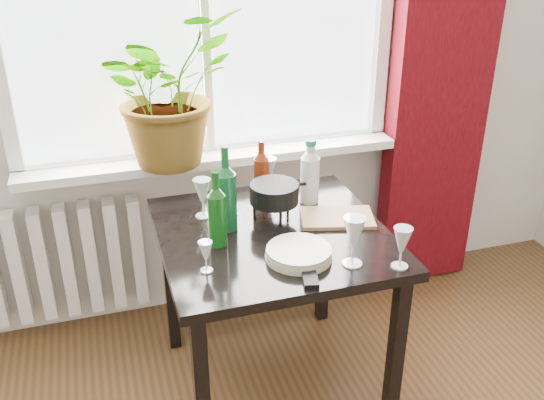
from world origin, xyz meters
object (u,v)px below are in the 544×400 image
object	(u,v)px
wineglass_back_left	(203,198)
plate_stack	(299,253)
fondue_pot	(274,201)
cutting_board	(337,218)
wine_bottle_right	(226,188)
wineglass_front_right	(353,241)
tv_remote	(309,273)
cleaning_bottle	(310,171)
wineglass_far_right	(402,247)
wineglass_back_center	(268,176)
bottle_amber	(261,170)
wine_bottle_left	(217,209)
wineglass_front_left	(206,257)
radiator	(55,263)
table	(273,252)
potted_plant	(167,89)

from	to	relation	value
wineglass_back_left	plate_stack	size ratio (longest dim) A/B	0.70
fondue_pot	cutting_board	distance (m)	0.26
wine_bottle_right	wineglass_front_right	world-z (taller)	wine_bottle_right
tv_remote	fondue_pot	bearing A→B (deg)	101.09
cleaning_bottle	fondue_pot	world-z (taller)	cleaning_bottle
wineglass_front_right	wineglass_far_right	size ratio (longest dim) A/B	1.20
cleaning_bottle	wineglass_back_left	distance (m)	0.45
plate_stack	wineglass_back_left	bearing A→B (deg)	122.36
wineglass_back_center	tv_remote	world-z (taller)	wineglass_back_center
bottle_amber	fondue_pot	xyz separation A→B (m)	(-0.00, -0.19, -0.06)
wine_bottle_left	wineglass_back_left	world-z (taller)	wine_bottle_left
wineglass_front_left	cutting_board	distance (m)	0.61
bottle_amber	wineglass_back_center	xyz separation A→B (m)	(0.04, 0.02, -0.04)
radiator	cleaning_bottle	xyz separation A→B (m)	(1.07, -0.43, 0.50)
wine_bottle_left	wineglass_back_left	distance (m)	0.24
plate_stack	wineglass_front_left	bearing A→B (deg)	178.04
cutting_board	table	bearing A→B (deg)	-175.86
wineglass_front_right	tv_remote	world-z (taller)	wineglass_front_right
potted_plant	cleaning_bottle	distance (m)	0.68
tv_remote	cutting_board	distance (m)	0.42
wineglass_front_right	plate_stack	size ratio (longest dim) A/B	0.78
table	potted_plant	world-z (taller)	potted_plant
wineglass_back_center	tv_remote	xyz separation A→B (m)	(-0.05, -0.64, -0.08)
radiator	wineglass_front_right	xyz separation A→B (m)	(1.04, -0.93, 0.45)
radiator	wineglass_front_right	world-z (taller)	wineglass_front_right
bottle_amber	wine_bottle_right	bearing A→B (deg)	-132.91
wineglass_front_right	table	bearing A→B (deg)	122.38
potted_plant	fondue_pot	xyz separation A→B (m)	(0.32, -0.45, -0.35)
table	fondue_pot	world-z (taller)	fondue_pot
wineglass_back_center	table	bearing A→B (deg)	-103.59
wine_bottle_left	bottle_amber	world-z (taller)	wine_bottle_left
wineglass_far_right	wineglass_front_left	world-z (taller)	wineglass_far_right
table	radiator	bearing A→B (deg)	143.46
wine_bottle_left	cutting_board	distance (m)	0.51
bottle_amber	plate_stack	size ratio (longest dim) A/B	1.09
wineglass_back_center	wineglass_front_left	distance (m)	0.63
cleaning_bottle	wineglass_far_right	xyz separation A→B (m)	(0.12, -0.57, -0.06)
wineglass_front_right	wineglass_front_left	distance (m)	0.50
potted_plant	tv_remote	world-z (taller)	potted_plant
wine_bottle_right	wineglass_front_left	world-z (taller)	wine_bottle_right
cleaning_bottle	bottle_amber	bearing A→B (deg)	153.90
bottle_amber	cleaning_bottle	distance (m)	0.20
plate_stack	wineglass_front_right	bearing A→B (deg)	-29.93
radiator	wineglass_far_right	bearing A→B (deg)	-39.91
cleaning_bottle	wineglass_back_center	xyz separation A→B (m)	(-0.15, 0.11, -0.05)
wine_bottle_left	wineglass_front_right	world-z (taller)	wine_bottle_left
potted_plant	cleaning_bottle	bearing A→B (deg)	-34.49
cutting_board	wine_bottle_left	bearing A→B (deg)	-174.15
tv_remote	cutting_board	bearing A→B (deg)	67.25
potted_plant	wineglass_front_right	distance (m)	1.03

